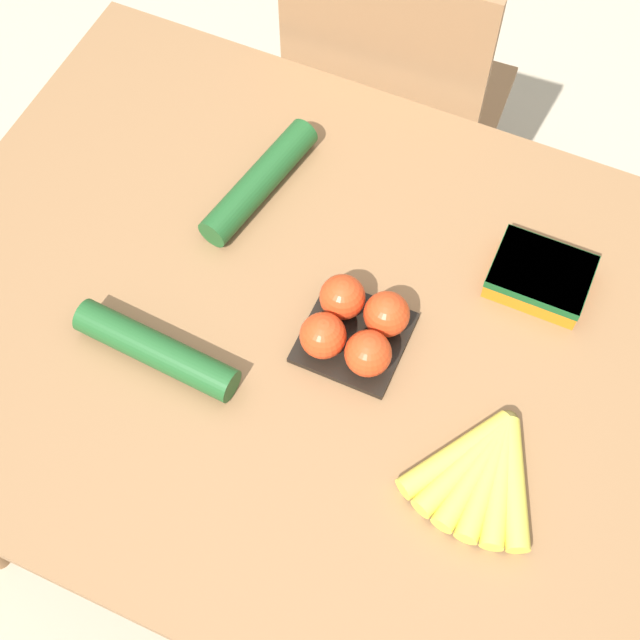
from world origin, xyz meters
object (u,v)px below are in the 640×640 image
(banana_bunch, at_px, (483,471))
(cucumber_far, at_px, (260,181))
(carrot_bag, at_px, (541,275))
(cucumber_near, at_px, (156,350))
(tomato_pack, at_px, (355,327))
(chair, at_px, (392,116))

(banana_bunch, height_order, cucumber_far, cucumber_far)
(banana_bunch, bearing_deg, carrot_bag, 93.95)
(banana_bunch, bearing_deg, cucumber_near, -177.28)
(tomato_pack, distance_m, carrot_bag, 0.30)
(cucumber_near, bearing_deg, cucumber_far, 89.42)
(carrot_bag, relative_size, cucumber_far, 0.56)
(banana_bunch, relative_size, cucumber_far, 0.76)
(banana_bunch, distance_m, tomato_pack, 0.27)
(chair, relative_size, carrot_bag, 6.60)
(banana_bunch, distance_m, cucumber_far, 0.57)
(banana_bunch, bearing_deg, tomato_pack, 153.15)
(cucumber_near, bearing_deg, tomato_pack, 30.29)
(tomato_pack, distance_m, cucumber_far, 0.31)
(chair, xyz_separation_m, tomato_pack, (0.18, -0.66, 0.32))
(banana_bunch, height_order, carrot_bag, carrot_bag)
(tomato_pack, relative_size, carrot_bag, 1.03)
(chair, xyz_separation_m, cucumber_far, (-0.06, -0.48, 0.31))
(tomato_pack, relative_size, cucumber_far, 0.58)
(chair, bearing_deg, banana_bunch, 115.30)
(banana_bunch, bearing_deg, cucumber_far, 147.49)
(cucumber_near, distance_m, cucumber_far, 0.33)
(banana_bunch, relative_size, carrot_bag, 1.35)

